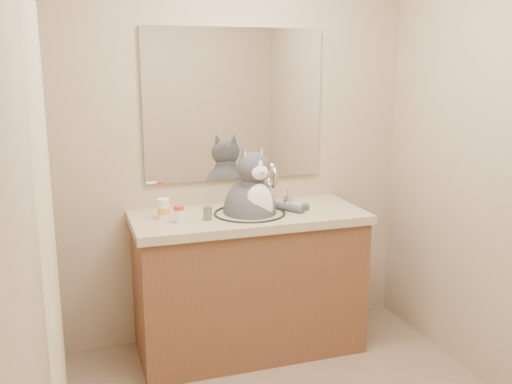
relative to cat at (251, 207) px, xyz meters
The scene contains 8 objects.
room 1.01m from the cat, 90.85° to the right, with size 2.22×2.52×2.42m.
vanity 0.44m from the cat, 151.91° to the left, with size 1.34×0.59×1.12m.
mirror 0.63m from the cat, 92.93° to the left, with size 1.10×0.02×0.90m, color white.
shower_curtain 1.37m from the cat, 141.16° to the right, with size 0.02×1.30×1.93m.
cat is the anchor object (origin of this frame).
pill_bottle_redcap 0.44m from the cat, behind, with size 0.06×0.06×0.09m.
pill_bottle_orange 0.50m from the cat, behind, with size 0.07×0.07×0.11m.
grey_canister 0.28m from the cat, 166.33° to the right, with size 0.06×0.06×0.08m.
Camera 1 is at (-0.95, -2.07, 1.69)m, focal length 40.00 mm.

